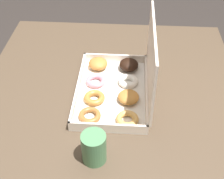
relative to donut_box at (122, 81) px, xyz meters
name	(u,v)px	position (x,y,z in m)	size (l,w,h in m)	color
dining_table	(111,105)	(-0.03, -0.04, -0.16)	(0.96, 1.00, 0.77)	#4C3D2D
donut_box	(122,81)	(0.00, 0.00, 0.00)	(0.40, 0.27, 0.28)	silver
coffee_mug	(94,147)	(0.32, -0.07, 0.00)	(0.07, 0.07, 0.10)	#4C8456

